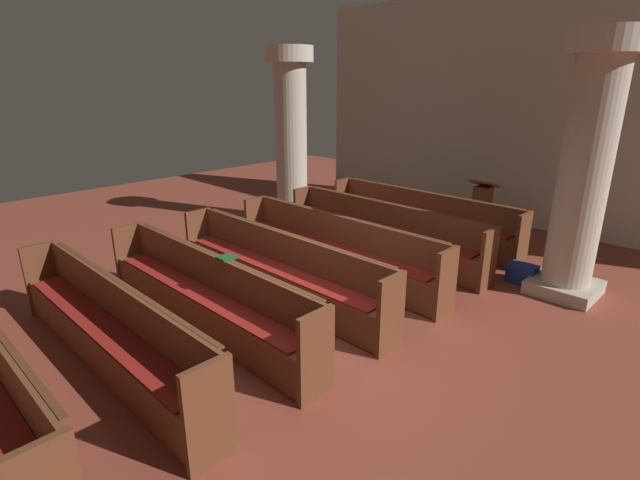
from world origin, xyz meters
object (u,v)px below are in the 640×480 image
Objects in this scene: hymn_book at (226,258)px; kneeler_box_blue at (522,273)px; pew_row_2 at (335,246)px; pew_row_3 at (278,266)px; pew_row_4 at (204,292)px; pew_row_5 at (107,326)px; lectern at (481,212)px; pew_row_0 at (420,216)px; pillar_far_side at (291,134)px; pew_row_1 at (382,229)px; pillar_aisle_side at (585,166)px.

hymn_book is 0.48× the size of kneeler_box_blue.
pew_row_2 and pew_row_3 have the same top height.
pew_row_2 is 1.00× the size of pew_row_3.
pew_row_4 is 1.00× the size of pew_row_5.
lectern is at bearing 79.58° from pew_row_2.
pew_row_2 is 1.00× the size of pew_row_5.
lectern reaches higher than pew_row_0.
kneeler_box_blue is at bearing 62.04° from pew_row_4.
pew_row_0 is 3.06m from pillar_far_side.
pew_row_3 is at bearing -90.00° from pew_row_1.
pew_row_1 reaches higher than kneeler_box_blue.
hymn_book is at bearing -116.51° from kneeler_box_blue.
pew_row_2 is (0.00, -1.14, 0.00)m from pew_row_1.
pew_row_2 is 3.54× the size of lectern.
lectern is (0.62, 6.82, -0.03)m from pew_row_5.
pillar_aisle_side is at bearing 47.17° from pew_row_3.
pew_row_5 is 3.54× the size of lectern.
pew_row_4 is (0.00, -3.43, 0.00)m from pew_row_1.
lectern is at bearing 84.77° from pew_row_5.
pillar_aisle_side reaches higher than hymn_book.
pew_row_3 is at bearing -90.00° from pew_row_2.
pillar_aisle_side is 1.00× the size of pillar_far_side.
pillar_far_side reaches higher than pew_row_4.
pew_row_2 is 2.28m from pew_row_4.
pew_row_0 and pew_row_1 have the same top height.
pew_row_0 is 1.11× the size of pillar_far_side.
pew_row_2 is 2.79m from kneeler_box_blue.
pew_row_3 is 4.21m from pillar_aisle_side.
lectern is (0.62, 5.68, -0.03)m from pew_row_4.
pew_row_3 is 1.11× the size of pillar_far_side.
pew_row_4 is at bearing -90.00° from pew_row_0.
pew_row_0 is at bearing 15.17° from pillar_far_side.
pew_row_1 is at bearing -90.00° from pew_row_0.
pew_row_5 is 1.11× the size of pillar_far_side.
pew_row_3 is at bearing -126.52° from kneeler_box_blue.
pew_row_1 is at bearing -164.19° from kneeler_box_blue.
pew_row_2 is 20.24× the size of hymn_book.
pillar_aisle_side reaches higher than pew_row_0.
pew_row_4 is 4.58m from kneeler_box_blue.
pew_row_0 is 2.23m from kneeler_box_blue.
pillar_aisle_side is (2.72, 0.65, 1.32)m from pew_row_1.
pew_row_2 reaches higher than kneeler_box_blue.
pillar_far_side is 18.26× the size of hymn_book.
kneeler_box_blue is (4.81, 0.19, -1.66)m from pillar_far_side.
pew_row_4 and pew_row_5 have the same top height.
pew_row_5 is at bearing -95.23° from lectern.
pew_row_0 is 4.57m from pew_row_4.
pillar_aisle_side is at bearing 4.28° from kneeler_box_blue.
pew_row_0 is 2.28m from pew_row_2.
pew_row_0 is 1.11× the size of pillar_aisle_side.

